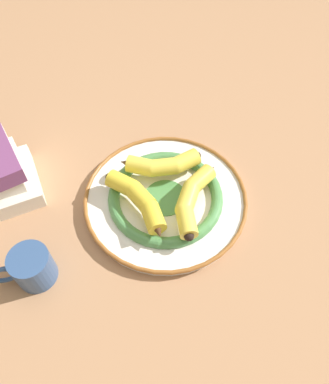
% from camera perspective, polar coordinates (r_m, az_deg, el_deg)
% --- Properties ---
extents(ground_plane, '(2.80, 2.80, 0.00)m').
position_cam_1_polar(ground_plane, '(0.82, -1.47, -3.08)').
color(ground_plane, '#A87A56').
extents(decorative_bowl, '(0.36, 0.36, 0.03)m').
position_cam_1_polar(decorative_bowl, '(0.82, -0.00, -0.85)').
color(decorative_bowl, white).
rests_on(decorative_bowl, ground_plane).
extents(banana_a, '(0.20, 0.08, 0.04)m').
position_cam_1_polar(banana_a, '(0.77, -3.83, -1.24)').
color(banana_a, yellow).
rests_on(banana_a, decorative_bowl).
extents(banana_b, '(0.14, 0.15, 0.04)m').
position_cam_1_polar(banana_b, '(0.83, -0.45, 4.14)').
color(banana_b, yellow).
rests_on(banana_b, decorative_bowl).
extents(banana_c, '(0.10, 0.19, 0.04)m').
position_cam_1_polar(banana_c, '(0.78, 4.19, -0.93)').
color(banana_c, yellow).
rests_on(banana_c, decorative_bowl).
extents(coffee_mug, '(0.09, 0.11, 0.08)m').
position_cam_1_polar(coffee_mug, '(0.76, -19.65, -10.76)').
color(coffee_mug, '#335184').
rests_on(coffee_mug, ground_plane).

